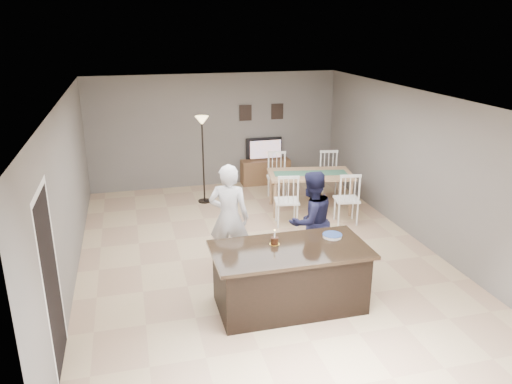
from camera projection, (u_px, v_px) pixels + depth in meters
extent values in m
plane|color=tan|center=(257.00, 252.00, 8.75)|extent=(8.00, 8.00, 0.00)
plane|color=slate|center=(215.00, 131.00, 11.98)|extent=(6.00, 0.00, 6.00)
plane|color=slate|center=(366.00, 302.00, 4.65)|extent=(6.00, 0.00, 6.00)
plane|color=slate|center=(67.00, 193.00, 7.60)|extent=(0.00, 8.00, 8.00)
plane|color=slate|center=(417.00, 166.00, 9.03)|extent=(0.00, 8.00, 8.00)
plane|color=white|center=(257.00, 97.00, 7.88)|extent=(8.00, 8.00, 0.00)
cube|color=black|center=(290.00, 279.00, 6.97)|extent=(2.00, 1.00, 0.85)
cube|color=black|center=(290.00, 250.00, 6.82)|extent=(2.15, 1.10, 0.05)
cube|color=brown|center=(265.00, 172.00, 12.39)|extent=(1.20, 0.40, 0.60)
imported|color=black|center=(265.00, 149.00, 12.28)|extent=(0.91, 0.12, 0.53)
plane|color=orange|center=(266.00, 149.00, 12.20)|extent=(0.78, 0.00, 0.78)
cube|color=black|center=(245.00, 113.00, 12.00)|extent=(0.30, 0.02, 0.38)
cube|color=black|center=(277.00, 111.00, 12.20)|extent=(0.30, 0.02, 0.38)
plane|color=black|center=(52.00, 283.00, 5.60)|extent=(0.00, 2.10, 2.10)
plane|color=white|center=(38.00, 191.00, 5.24)|extent=(0.00, 1.02, 1.02)
imported|color=silver|center=(229.00, 218.00, 7.92)|extent=(0.75, 0.63, 1.76)
imported|color=#181935|center=(311.00, 221.00, 7.93)|extent=(0.95, 0.84, 1.65)
cylinder|color=yellow|center=(274.00, 244.00, 6.93)|extent=(0.14, 0.14, 0.00)
cylinder|color=#3A1D10|center=(275.00, 241.00, 6.91)|extent=(0.11, 0.11, 0.10)
cylinder|color=white|center=(275.00, 234.00, 6.88)|extent=(0.02, 0.02, 0.11)
sphere|color=#FFBF4C|center=(275.00, 230.00, 6.86)|extent=(0.02, 0.02, 0.02)
cylinder|color=white|center=(332.00, 237.00, 7.16)|extent=(0.28, 0.28, 0.01)
cylinder|color=white|center=(332.00, 236.00, 7.15)|extent=(0.28, 0.28, 0.01)
cylinder|color=white|center=(332.00, 235.00, 7.15)|extent=(0.28, 0.28, 0.01)
cylinder|color=#2F4C90|center=(332.00, 234.00, 7.15)|extent=(0.28, 0.28, 0.00)
cube|color=tan|center=(310.00, 174.00, 10.46)|extent=(1.89, 1.27, 0.04)
cylinder|color=tan|center=(275.00, 200.00, 10.16)|extent=(0.07, 0.07, 0.77)
cylinder|color=tan|center=(341.00, 186.00, 11.03)|extent=(0.07, 0.07, 0.77)
cube|color=#3E6F56|center=(310.00, 173.00, 10.45)|extent=(1.57, 0.64, 0.01)
cube|color=white|center=(287.00, 201.00, 9.80)|extent=(0.53, 0.51, 0.04)
cylinder|color=white|center=(278.00, 217.00, 9.70)|extent=(0.03, 0.03, 0.47)
cylinder|color=white|center=(294.00, 210.00, 10.06)|extent=(0.03, 0.03, 0.47)
cube|color=white|center=(289.00, 178.00, 9.44)|extent=(0.41, 0.10, 0.05)
cube|color=white|center=(347.00, 199.00, 9.89)|extent=(0.53, 0.51, 0.04)
cylinder|color=white|center=(339.00, 215.00, 9.79)|extent=(0.03, 0.03, 0.47)
cylinder|color=white|center=(353.00, 208.00, 10.15)|extent=(0.03, 0.03, 0.47)
cube|color=white|center=(351.00, 176.00, 9.53)|extent=(0.41, 0.10, 0.05)
cube|color=white|center=(278.00, 178.00, 11.24)|extent=(0.53, 0.51, 0.04)
cylinder|color=white|center=(284.00, 186.00, 11.50)|extent=(0.03, 0.03, 0.47)
cylinder|color=white|center=(270.00, 192.00, 11.14)|extent=(0.03, 0.03, 0.47)
cube|color=white|center=(277.00, 152.00, 11.24)|extent=(0.41, 0.10, 0.05)
cube|color=white|center=(330.00, 177.00, 11.33)|extent=(0.53, 0.51, 0.04)
cylinder|color=white|center=(336.00, 185.00, 11.59)|extent=(0.03, 0.03, 0.47)
cylinder|color=white|center=(323.00, 190.00, 11.23)|extent=(0.03, 0.03, 0.47)
cube|color=white|center=(329.00, 151.00, 11.33)|extent=(0.41, 0.10, 0.05)
cylinder|color=black|center=(205.00, 201.00, 11.20)|extent=(0.29, 0.29, 0.03)
cylinder|color=black|center=(203.00, 163.00, 10.91)|extent=(0.04, 0.04, 1.77)
cone|color=#FFDA8C|center=(202.00, 121.00, 10.61)|extent=(0.29, 0.29, 0.19)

